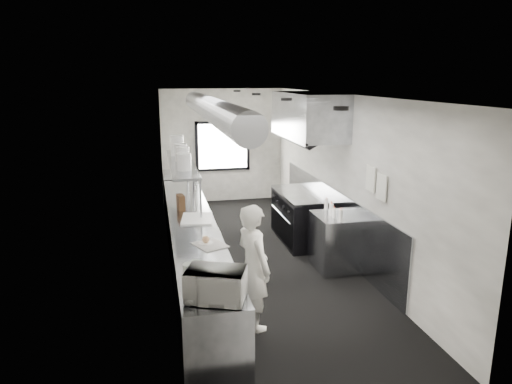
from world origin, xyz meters
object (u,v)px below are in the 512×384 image
microwave (216,285)px  plate_stack_d (177,145)px  squeeze_bottle_c (331,210)px  range (302,217)px  pass_shelf (182,164)px  squeeze_bottle_a (341,215)px  plate_stack_a (184,162)px  deli_tub_b (196,266)px  small_plate (206,243)px  squeeze_bottle_d (331,208)px  cutting_board (197,219)px  knife_block (181,202)px  plate_stack_c (181,153)px  far_work_table (179,193)px  prep_counter (193,248)px  exhaust_hood (308,116)px  squeeze_bottle_b (334,213)px  squeeze_bottle_e (326,204)px  bottle_station (335,242)px  deli_tub_a (189,268)px  line_cook (253,267)px  plate_stack_b (183,155)px

microwave → plate_stack_d: (-0.09, 4.95, 0.71)m
squeeze_bottle_c → range: bearing=91.4°
pass_shelf → squeeze_bottle_a: 3.09m
plate_stack_a → deli_tub_b: bearing=-91.4°
small_plate → squeeze_bottle_d: bearing=25.1°
cutting_board → knife_block: size_ratio=2.52×
microwave → squeeze_bottle_d: microwave is taller
plate_stack_c → far_work_table: bearing=88.8°
squeeze_bottle_c → prep_counter: bearing=175.1°
exhaust_hood → plate_stack_a: 2.44m
small_plate → squeeze_bottle_b: bearing=19.6°
prep_counter → squeeze_bottle_c: squeeze_bottle_c is taller
squeeze_bottle_b → squeeze_bottle_e: (0.05, 0.47, 0.02)m
bottle_station → squeeze_bottle_a: 0.63m
plate_stack_a → prep_counter: bearing=-86.1°
bottle_station → squeeze_bottle_b: (-0.09, -0.12, 0.53)m
plate_stack_d → squeeze_bottle_c: bearing=-46.6°
cutting_board → knife_block: bearing=108.8°
squeeze_bottle_a → squeeze_bottle_c: size_ratio=0.97×
deli_tub_a → squeeze_bottle_b: squeeze_bottle_b is taller
pass_shelf → plate_stack_c: bearing=94.0°
bottle_station → line_cook: bearing=-137.7°
prep_counter → small_plate: size_ratio=30.20×
squeeze_bottle_d → plate_stack_b: bearing=148.5°
plate_stack_c → squeeze_bottle_d: size_ratio=1.73×
far_work_table → knife_block: (-0.13, -3.00, 0.58)m
deli_tub_a → plate_stack_a: size_ratio=0.53×
cutting_board → squeeze_bottle_b: size_ratio=3.92×
far_work_table → small_plate: size_ratio=6.04×
range → squeeze_bottle_d: bearing=-86.4°
pass_shelf → plate_stack_d: bearing=92.9°
deli_tub_b → plate_stack_a: plate_stack_a is taller
plate_stack_a → squeeze_bottle_e: size_ratio=1.46×
bottle_station → plate_stack_a: 2.82m
small_plate → plate_stack_a: bearing=94.6°
small_plate → cutting_board: cutting_board is taller
exhaust_hood → squeeze_bottle_e: bearing=-89.3°
microwave → plate_stack_d: plate_stack_d is taller
squeeze_bottle_a → deli_tub_b: bearing=-149.3°
deli_tub_b → squeeze_bottle_e: 3.14m
plate_stack_a → squeeze_bottle_e: (2.31, -0.56, -0.71)m
exhaust_hood → deli_tub_a: size_ratio=14.76×
pass_shelf → deli_tub_a: pass_shelf is taller
deli_tub_a → squeeze_bottle_b: 2.93m
far_work_table → prep_counter: bearing=-90.0°
squeeze_bottle_a → squeeze_bottle_e: (0.01, 0.66, 0.00)m
exhaust_hood → plate_stack_a: size_ratio=7.82×
bottle_station → knife_block: knife_block is taller
range → plate_stack_c: 2.59m
range → plate_stack_b: plate_stack_b is taller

